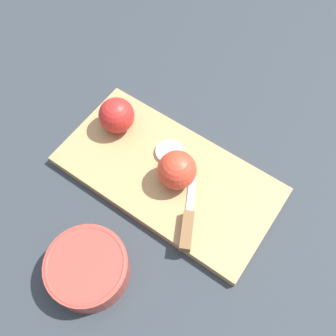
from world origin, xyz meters
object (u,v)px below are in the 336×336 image
at_px(apple_half_left, 117,116).
at_px(bowl, 87,268).
at_px(apple_half_right, 178,169).
at_px(knife, 187,227).

bearing_deg(apple_half_left, bowl, 1.84).
xyz_separation_m(apple_half_right, bowl, (-0.01, -0.23, -0.03)).
relative_size(apple_half_left, apple_half_right, 0.98).
xyz_separation_m(apple_half_left, knife, (0.25, -0.09, -0.03)).
xyz_separation_m(apple_half_left, apple_half_right, (0.17, -0.02, 0.00)).
distance_m(apple_half_right, knife, 0.11).
bearing_deg(apple_half_right, bowl, 0.98).
distance_m(apple_half_right, bowl, 0.23).
relative_size(apple_half_right, bowl, 0.52).
xyz_separation_m(apple_half_right, knife, (0.08, -0.07, -0.03)).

